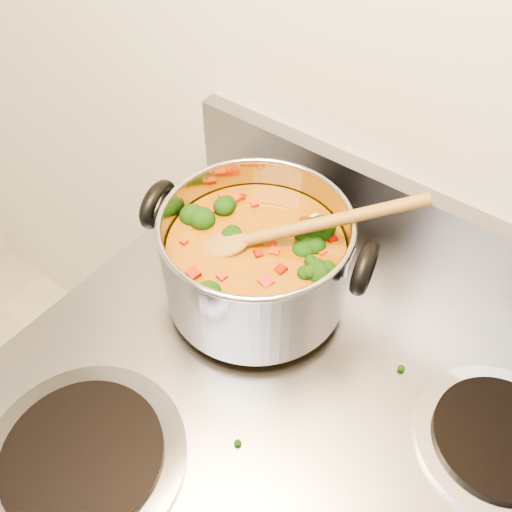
% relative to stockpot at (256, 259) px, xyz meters
% --- Properties ---
extents(stockpot, '(0.32, 0.25, 0.15)m').
position_rel_stockpot_xyz_m(stockpot, '(0.00, 0.00, 0.00)').
color(stockpot, '#A2A2AA').
rests_on(stockpot, electric_range).
extents(wooden_spoon, '(0.25, 0.22, 0.10)m').
position_rel_stockpot_xyz_m(wooden_spoon, '(0.02, 0.01, 0.05)').
color(wooden_spoon, brown).
rests_on(wooden_spoon, stockpot).
extents(cooktop_crumbs, '(0.15, 0.01, 0.01)m').
position_rel_stockpot_xyz_m(cooktop_crumbs, '(-0.03, 0.15, -0.08)').
color(cooktop_crumbs, black).
rests_on(cooktop_crumbs, electric_range).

